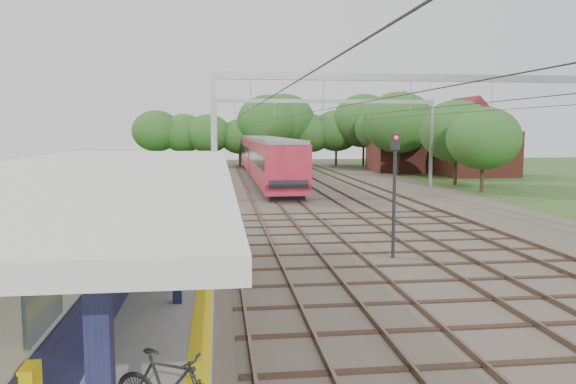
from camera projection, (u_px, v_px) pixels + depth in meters
ballast_bed at (346, 196)px, 39.04m from camera, size 18.00×90.00×0.10m
platform at (150, 246)px, 21.84m from camera, size 5.00×52.00×0.35m
yellow_stripe at (209, 240)px, 22.10m from camera, size 0.45×52.00×0.01m
station_building at (62, 232)px, 14.56m from camera, size 3.41×18.00×3.40m
canopy at (96, 173)px, 13.53m from camera, size 6.40×20.00×3.44m
rail_tracks at (311, 195)px, 38.72m from camera, size 11.80×88.00×0.15m
catenary_system at (355, 116)px, 33.71m from camera, size 17.22×88.00×7.00m
tree_band at (293, 127)px, 65.23m from camera, size 31.72×30.88×8.82m
house_near at (476, 146)px, 56.58m from camera, size 7.00×6.12×7.89m
house_far at (408, 143)px, 61.86m from camera, size 8.00×6.12×8.66m
person at (152, 224)px, 20.06m from camera, size 0.72×0.48×1.97m
train at (264, 156)px, 52.92m from camera, size 2.96×36.88×3.89m
signal_post at (394, 180)px, 19.82m from camera, size 0.36×0.32×4.55m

